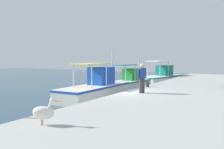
# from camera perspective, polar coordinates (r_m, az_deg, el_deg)

# --- Properties ---
(quay_pier) EXTENTS (36.00, 10.00, 0.80)m
(quay_pier) POSITION_cam_1_polar(r_m,az_deg,el_deg) (12.88, 23.40, -7.05)
(quay_pier) COLOR #B2B2AD
(quay_pier) RESTS_ON ground
(fishing_boat_second) EXTENTS (6.57, 2.18, 3.25)m
(fishing_boat_second) POSITION_cam_1_polar(r_m,az_deg,el_deg) (16.55, -3.83, -3.24)
(fishing_boat_second) COLOR silver
(fishing_boat_second) RESTS_ON ground
(fishing_boat_third) EXTENTS (6.01, 2.23, 2.81)m
(fishing_boat_third) POSITION_cam_1_polar(r_m,az_deg,el_deg) (21.30, 3.84, -1.84)
(fishing_boat_third) COLOR white
(fishing_boat_third) RESTS_ON ground
(fishing_boat_fourth) EXTENTS (6.83, 3.48, 3.13)m
(fishing_boat_fourth) POSITION_cam_1_polar(r_m,az_deg,el_deg) (27.62, 11.76, -0.51)
(fishing_boat_fourth) COLOR white
(fishing_boat_fourth) RESTS_ON ground
(pelican) EXTENTS (0.65, 0.93, 0.82)m
(pelican) POSITION_cam_1_polar(r_m,az_deg,el_deg) (7.48, -16.15, -8.57)
(pelican) COLOR tan
(pelican) RESTS_ON quay_pier
(fisherman_standing) EXTENTS (0.54, 0.39, 1.67)m
(fisherman_standing) POSITION_cam_1_polar(r_m,az_deg,el_deg) (13.55, 7.20, -0.60)
(fisherman_standing) COLOR #3F3F42
(fisherman_standing) RESTS_ON quay_pier
(mooring_bollard_second) EXTENTS (0.23, 0.23, 0.41)m
(mooring_bollard_second) POSITION_cam_1_polar(r_m,az_deg,el_deg) (16.36, 8.55, -2.29)
(mooring_bollard_second) COLOR #333338
(mooring_bollard_second) RESTS_ON quay_pier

